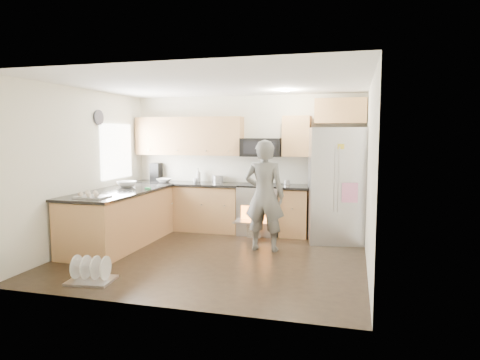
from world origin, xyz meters
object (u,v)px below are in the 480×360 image
(stove_range, at_px, (260,198))
(refrigerator, at_px, (337,185))
(person, at_px, (264,196))
(dish_rack, at_px, (91,275))

(stove_range, xyz_separation_m, refrigerator, (1.42, -0.24, 0.31))
(stove_range, height_order, person, stove_range)
(dish_rack, bearing_deg, refrigerator, 45.28)
(refrigerator, bearing_deg, dish_rack, -144.72)
(refrigerator, height_order, person, refrigerator)
(stove_range, relative_size, person, 1.01)
(refrigerator, distance_m, dish_rack, 4.23)
(stove_range, relative_size, refrigerator, 0.91)
(refrigerator, relative_size, person, 1.11)
(refrigerator, bearing_deg, person, -150.66)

